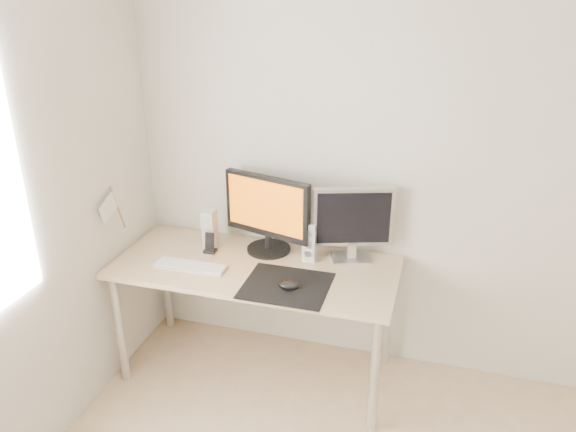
{
  "coord_description": "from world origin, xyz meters",
  "views": [
    {
      "loc": [
        0.03,
        -1.26,
        2.23
      ],
      "look_at": [
        -0.76,
        1.48,
        1.01
      ],
      "focal_mm": 35.0,
      "sensor_mm": 36.0,
      "label": 1
    }
  ],
  "objects_px": {
    "desk": "(255,277)",
    "keyboard": "(191,266)",
    "speaker_right": "(310,241)",
    "phone_dock": "(210,246)",
    "main_monitor": "(267,211)",
    "mouse": "(289,285)",
    "speaker_left": "(210,228)",
    "second_monitor": "(353,221)"
  },
  "relations": [
    {
      "from": "second_monitor",
      "to": "phone_dock",
      "type": "bearing_deg",
      "value": -170.17
    },
    {
      "from": "speaker_left",
      "to": "phone_dock",
      "type": "bearing_deg",
      "value": -68.53
    },
    {
      "from": "main_monitor",
      "to": "phone_dock",
      "type": "relative_size",
      "value": 4.37
    },
    {
      "from": "second_monitor",
      "to": "speaker_right",
      "type": "height_order",
      "value": "second_monitor"
    },
    {
      "from": "mouse",
      "to": "second_monitor",
      "type": "relative_size",
      "value": 0.26
    },
    {
      "from": "speaker_left",
      "to": "desk",
      "type": "bearing_deg",
      "value": -24.57
    },
    {
      "from": "desk",
      "to": "keyboard",
      "type": "bearing_deg",
      "value": -159.65
    },
    {
      "from": "desk",
      "to": "speaker_left",
      "type": "xyz_separation_m",
      "value": [
        -0.34,
        0.15,
        0.19
      ]
    },
    {
      "from": "main_monitor",
      "to": "mouse",
      "type": "bearing_deg",
      "value": -58.47
    },
    {
      "from": "mouse",
      "to": "desk",
      "type": "distance_m",
      "value": 0.34
    },
    {
      "from": "speaker_left",
      "to": "phone_dock",
      "type": "distance_m",
      "value": 0.11
    },
    {
      "from": "speaker_left",
      "to": "speaker_right",
      "type": "bearing_deg",
      "value": -0.27
    },
    {
      "from": "speaker_left",
      "to": "keyboard",
      "type": "relative_size",
      "value": 0.55
    },
    {
      "from": "second_monitor",
      "to": "main_monitor",
      "type": "bearing_deg",
      "value": -176.19
    },
    {
      "from": "main_monitor",
      "to": "keyboard",
      "type": "bearing_deg",
      "value": -138.42
    },
    {
      "from": "mouse",
      "to": "speaker_right",
      "type": "bearing_deg",
      "value": 86.08
    },
    {
      "from": "main_monitor",
      "to": "phone_dock",
      "type": "bearing_deg",
      "value": -161.4
    },
    {
      "from": "desk",
      "to": "speaker_right",
      "type": "height_order",
      "value": "speaker_right"
    },
    {
      "from": "mouse",
      "to": "keyboard",
      "type": "bearing_deg",
      "value": 172.54
    },
    {
      "from": "desk",
      "to": "speaker_right",
      "type": "relative_size",
      "value": 6.92
    },
    {
      "from": "desk",
      "to": "speaker_left",
      "type": "bearing_deg",
      "value": 155.43
    },
    {
      "from": "speaker_right",
      "to": "main_monitor",
      "type": "bearing_deg",
      "value": 172.12
    },
    {
      "from": "phone_dock",
      "to": "speaker_right",
      "type": "bearing_deg",
      "value": 7.01
    },
    {
      "from": "keyboard",
      "to": "phone_dock",
      "type": "height_order",
      "value": "phone_dock"
    },
    {
      "from": "speaker_left",
      "to": "phone_dock",
      "type": "height_order",
      "value": "speaker_left"
    },
    {
      "from": "main_monitor",
      "to": "second_monitor",
      "type": "relative_size",
      "value": 1.23
    },
    {
      "from": "speaker_left",
      "to": "mouse",
      "type": "bearing_deg",
      "value": -31.09
    },
    {
      "from": "desk",
      "to": "speaker_right",
      "type": "distance_m",
      "value": 0.37
    },
    {
      "from": "speaker_left",
      "to": "phone_dock",
      "type": "xyz_separation_m",
      "value": [
        0.03,
        -0.08,
        -0.08
      ]
    },
    {
      "from": "second_monitor",
      "to": "phone_dock",
      "type": "distance_m",
      "value": 0.85
    },
    {
      "from": "speaker_right",
      "to": "mouse",
      "type": "bearing_deg",
      "value": -93.92
    },
    {
      "from": "phone_dock",
      "to": "desk",
      "type": "bearing_deg",
      "value": -14.43
    },
    {
      "from": "mouse",
      "to": "second_monitor",
      "type": "distance_m",
      "value": 0.54
    },
    {
      "from": "mouse",
      "to": "speaker_left",
      "type": "bearing_deg",
      "value": 148.91
    },
    {
      "from": "mouse",
      "to": "phone_dock",
      "type": "height_order",
      "value": "phone_dock"
    },
    {
      "from": "desk",
      "to": "keyboard",
      "type": "distance_m",
      "value": 0.37
    },
    {
      "from": "speaker_right",
      "to": "phone_dock",
      "type": "height_order",
      "value": "speaker_right"
    },
    {
      "from": "second_monitor",
      "to": "speaker_right",
      "type": "distance_m",
      "value": 0.27
    },
    {
      "from": "desk",
      "to": "speaker_left",
      "type": "relative_size",
      "value": 6.92
    },
    {
      "from": "speaker_right",
      "to": "phone_dock",
      "type": "relative_size",
      "value": 1.87
    },
    {
      "from": "desk",
      "to": "phone_dock",
      "type": "distance_m",
      "value": 0.34
    },
    {
      "from": "speaker_left",
      "to": "keyboard",
      "type": "bearing_deg",
      "value": -90.09
    }
  ]
}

